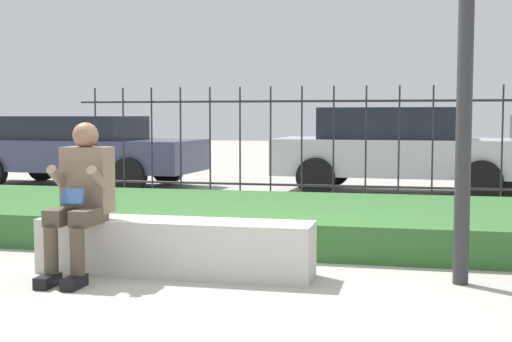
{
  "coord_description": "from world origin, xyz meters",
  "views": [
    {
      "loc": [
        1.54,
        -5.5,
        1.31
      ],
      "look_at": [
        -0.14,
        1.97,
        0.71
      ],
      "focal_mm": 50.0,
      "sensor_mm": 36.0,
      "label": 1
    }
  ],
  "objects": [
    {
      "name": "car_parked_center",
      "position": [
        1.24,
        6.63,
        0.76
      ],
      "size": [
        4.19,
        2.0,
        1.43
      ],
      "rotation": [
        0.0,
        0.0,
        -0.05
      ],
      "color": "#B7B7BC",
      "rests_on": "ground_plane"
    },
    {
      "name": "car_parked_left",
      "position": [
        -4.53,
        6.58,
        0.69
      ],
      "size": [
        4.51,
        2.04,
        1.29
      ],
      "rotation": [
        0.0,
        0.0,
        -0.06
      ],
      "color": "#383D56",
      "rests_on": "ground_plane"
    },
    {
      "name": "grass_berm",
      "position": [
        0.0,
        2.05,
        0.17
      ],
      "size": [
        8.57,
        2.71,
        0.33
      ],
      "color": "#33662D",
      "rests_on": "ground_plane"
    },
    {
      "name": "iron_fence",
      "position": [
        0.0,
        4.2,
        0.89
      ],
      "size": [
        6.57,
        0.03,
        1.7
      ],
      "color": "#232326",
      "rests_on": "ground_plane"
    },
    {
      "name": "person_seated_reader",
      "position": [
        -1.08,
        -0.26,
        0.68
      ],
      "size": [
        0.42,
        0.73,
        1.25
      ],
      "color": "black",
      "rests_on": "ground_plane"
    },
    {
      "name": "stone_bench",
      "position": [
        -0.39,
        0.0,
        0.2
      ],
      "size": [
        2.29,
        0.46,
        0.45
      ],
      "color": "beige",
      "rests_on": "ground_plane"
    },
    {
      "name": "ground_plane",
      "position": [
        0.0,
        0.0,
        0.0
      ],
      "size": [
        60.0,
        60.0,
        0.0
      ],
      "primitive_type": "plane",
      "color": "#A8A399"
    }
  ]
}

